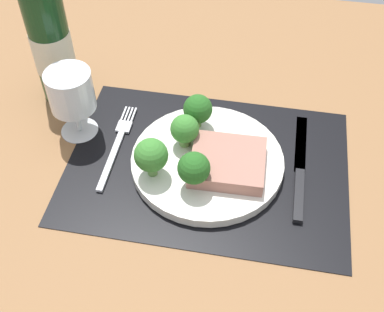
# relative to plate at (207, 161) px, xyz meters

# --- Properties ---
(ground_plane) EXTENTS (1.40, 1.10, 0.03)m
(ground_plane) POSITION_rel_plate_xyz_m (0.00, 0.00, -0.03)
(ground_plane) COLOR brown
(placemat) EXTENTS (0.45, 0.32, 0.00)m
(placemat) POSITION_rel_plate_xyz_m (0.00, 0.00, -0.01)
(placemat) COLOR black
(placemat) RESTS_ON ground_plane
(plate) EXTENTS (0.24, 0.24, 0.02)m
(plate) POSITION_rel_plate_xyz_m (0.00, 0.00, 0.00)
(plate) COLOR silver
(plate) RESTS_ON placemat
(steak) EXTENTS (0.12, 0.11, 0.02)m
(steak) POSITION_rel_plate_xyz_m (0.03, -0.01, 0.02)
(steak) COLOR #9E6B5B
(steak) RESTS_ON plate
(broccoli_center) EXTENTS (0.05, 0.05, 0.06)m
(broccoli_center) POSITION_rel_plate_xyz_m (-0.04, 0.02, 0.04)
(broccoli_center) COLOR #6B994C
(broccoli_center) RESTS_ON plate
(broccoli_back_left) EXTENTS (0.05, 0.05, 0.07)m
(broccoli_back_left) POSITION_rel_plate_xyz_m (-0.08, -0.05, 0.05)
(broccoli_back_left) COLOR #5B8942
(broccoli_back_left) RESTS_ON plate
(broccoli_near_fork) EXTENTS (0.05, 0.05, 0.06)m
(broccoli_near_fork) POSITION_rel_plate_xyz_m (-0.03, 0.07, 0.05)
(broccoli_near_fork) COLOR #5B8942
(broccoli_near_fork) RESTS_ON plate
(broccoli_near_steak) EXTENTS (0.05, 0.05, 0.06)m
(broccoli_near_steak) POSITION_rel_plate_xyz_m (-0.01, -0.06, 0.05)
(broccoli_near_steak) COLOR #6B994C
(broccoli_near_steak) RESTS_ON plate
(fork) EXTENTS (0.02, 0.19, 0.01)m
(fork) POSITION_rel_plate_xyz_m (-0.15, 0.01, -0.01)
(fork) COLOR silver
(fork) RESTS_ON placemat
(knife) EXTENTS (0.02, 0.23, 0.01)m
(knife) POSITION_rel_plate_xyz_m (0.15, 0.01, -0.00)
(knife) COLOR black
(knife) RESTS_ON placemat
(wine_bottle) EXTENTS (0.07, 0.07, 0.29)m
(wine_bottle) POSITION_rel_plate_xyz_m (-0.29, 0.13, 0.10)
(wine_bottle) COLOR #143819
(wine_bottle) RESTS_ON ground_plane
(wine_glass) EXTENTS (0.07, 0.07, 0.12)m
(wine_glass) POSITION_rel_plate_xyz_m (-0.23, 0.04, 0.07)
(wine_glass) COLOR silver
(wine_glass) RESTS_ON ground_plane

